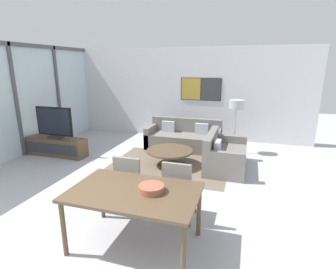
{
  "coord_description": "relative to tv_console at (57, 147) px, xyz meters",
  "views": [
    {
      "loc": [
        2.07,
        -2.0,
        2.27
      ],
      "look_at": [
        0.6,
        2.73,
        0.95
      ],
      "focal_mm": 28.0,
      "sensor_mm": 36.0,
      "label": 1
    }
  ],
  "objects": [
    {
      "name": "dining_table",
      "position": [
        3.36,
        -2.6,
        0.46
      ],
      "size": [
        1.6,
        0.99,
        0.77
      ],
      "color": "brown",
      "rests_on": "ground_plane"
    },
    {
      "name": "fruit_bowl",
      "position": [
        3.58,
        -2.57,
        0.58
      ],
      "size": [
        0.32,
        0.32,
        0.08
      ],
      "color": "#995642",
      "rests_on": "dining_table"
    },
    {
      "name": "sofa_side",
      "position": [
        4.16,
        0.4,
        0.04
      ],
      "size": [
        0.85,
        1.45,
        0.81
      ],
      "rotation": [
        0.0,
        0.0,
        1.57
      ],
      "color": "slate",
      "rests_on": "ground_plane"
    },
    {
      "name": "sofa_main",
      "position": [
        2.97,
        1.57,
        0.04
      ],
      "size": [
        2.02,
        0.85,
        0.81
      ],
      "color": "slate",
      "rests_on": "ground_plane"
    },
    {
      "name": "coffee_table",
      "position": [
        2.97,
        0.2,
        0.05
      ],
      "size": [
        1.07,
        1.07,
        0.37
      ],
      "color": "brown",
      "rests_on": "ground_plane"
    },
    {
      "name": "area_rug",
      "position": [
        2.97,
        0.2,
        -0.23
      ],
      "size": [
        2.7,
        1.98,
        0.01
      ],
      "color": "#706051",
      "rests_on": "ground_plane"
    },
    {
      "name": "television",
      "position": [
        0.0,
        0.0,
        0.63
      ],
      "size": [
        1.03,
        0.2,
        0.79
      ],
      "color": "#2D2D33",
      "rests_on": "tv_console"
    },
    {
      "name": "dining_chair_left",
      "position": [
        2.98,
        -1.9,
        0.29
      ],
      "size": [
        0.46,
        0.46,
        0.96
      ],
      "color": "gray",
      "rests_on": "ground_plane"
    },
    {
      "name": "floor_lamp",
      "position": [
        4.34,
        1.56,
        0.97
      ],
      "size": [
        0.37,
        0.37,
        1.41
      ],
      "color": "#2D2D33",
      "rests_on": "ground_plane"
    },
    {
      "name": "ground_plane",
      "position": [
        2.57,
        -3.29,
        -0.23
      ],
      "size": [
        24.0,
        24.0,
        0.0
      ],
      "primitive_type": "plane",
      "color": "#B2B2B7"
    },
    {
      "name": "wall_back",
      "position": [
        2.58,
        2.76,
        1.17
      ],
      "size": [
        7.88,
        0.09,
        2.8
      ],
      "color": "silver",
      "rests_on": "ground_plane"
    },
    {
      "name": "tv_console",
      "position": [
        0.0,
        0.0,
        0.0
      ],
      "size": [
        1.59,
        0.42,
        0.47
      ],
      "color": "brown",
      "rests_on": "ground_plane"
    },
    {
      "name": "dining_chair_centre",
      "position": [
        3.75,
        -1.91,
        0.29
      ],
      "size": [
        0.46,
        0.46,
        0.96
      ],
      "color": "gray",
      "rests_on": "ground_plane"
    },
    {
      "name": "window_wall_left",
      "position": [
        -0.86,
        -0.26,
        1.3
      ],
      "size": [
        0.07,
        6.05,
        2.8
      ],
      "color": "silver",
      "rests_on": "ground_plane"
    }
  ]
}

